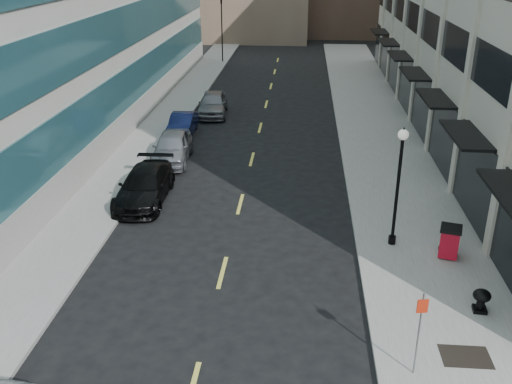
% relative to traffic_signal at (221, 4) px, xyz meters
% --- Properties ---
extents(sidewalk_right, '(5.00, 80.00, 0.15)m').
position_rel_traffic_signal_xyz_m(sidewalk_right, '(13.00, -28.00, -5.64)').
color(sidewalk_right, gray).
rests_on(sidewalk_right, ground).
extents(sidewalk_left, '(3.00, 80.00, 0.15)m').
position_rel_traffic_signal_xyz_m(sidewalk_left, '(-1.00, -28.00, -5.64)').
color(sidewalk_left, gray).
rests_on(sidewalk_left, ground).
extents(grate_far, '(1.40, 1.00, 0.01)m').
position_rel_traffic_signal_xyz_m(grate_far, '(13.10, -44.20, -5.56)').
color(grate_far, black).
rests_on(grate_far, sidewalk_right).
extents(road_centerline, '(0.15, 68.20, 0.01)m').
position_rel_traffic_signal_xyz_m(road_centerline, '(5.50, -31.00, -5.71)').
color(road_centerline, '#D8CC4C').
rests_on(road_centerline, ground).
extents(traffic_signal, '(0.66, 0.66, 6.98)m').
position_rel_traffic_signal_xyz_m(traffic_signal, '(0.00, 0.00, 0.00)').
color(traffic_signal, black).
rests_on(traffic_signal, ground).
extents(car_black_pickup, '(2.21, 5.23, 1.51)m').
position_rel_traffic_signal_xyz_m(car_black_pickup, '(1.06, -34.00, -4.96)').
color(car_black_pickup, black).
rests_on(car_black_pickup, ground).
extents(car_silver_sedan, '(2.21, 4.87, 1.62)m').
position_rel_traffic_signal_xyz_m(car_silver_sedan, '(1.18, -28.67, -4.91)').
color(car_silver_sedan, gray).
rests_on(car_silver_sedan, ground).
extents(car_blue_sedan, '(1.47, 4.05, 1.33)m').
position_rel_traffic_signal_xyz_m(car_blue_sedan, '(0.77, -23.93, -5.05)').
color(car_blue_sedan, '#121B46').
rests_on(car_blue_sedan, ground).
extents(car_grey_sedan, '(2.31, 4.88, 1.61)m').
position_rel_traffic_signal_xyz_m(car_grey_sedan, '(1.98, -19.19, -4.91)').
color(car_grey_sedan, slate).
rests_on(car_grey_sedan, ground).
extents(trash_bin, '(0.94, 0.95, 1.24)m').
position_rel_traffic_signal_xyz_m(trash_bin, '(13.86, -38.40, -4.90)').
color(trash_bin, '#B60C1F').
rests_on(trash_bin, sidewalk_right).
extents(lamppost, '(0.40, 0.40, 4.79)m').
position_rel_traffic_signal_xyz_m(lamppost, '(11.90, -37.53, -2.76)').
color(lamppost, black).
rests_on(lamppost, sidewalk_right).
extents(sign_post, '(0.30, 0.08, 2.58)m').
position_rel_traffic_signal_xyz_m(sign_post, '(11.49, -45.01, -3.92)').
color(sign_post, slate).
rests_on(sign_post, sidewalk_right).
extents(urn_planter, '(0.57, 0.57, 0.79)m').
position_rel_traffic_signal_xyz_m(urn_planter, '(14.10, -41.89, -5.09)').
color(urn_planter, black).
rests_on(urn_planter, sidewalk_right).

